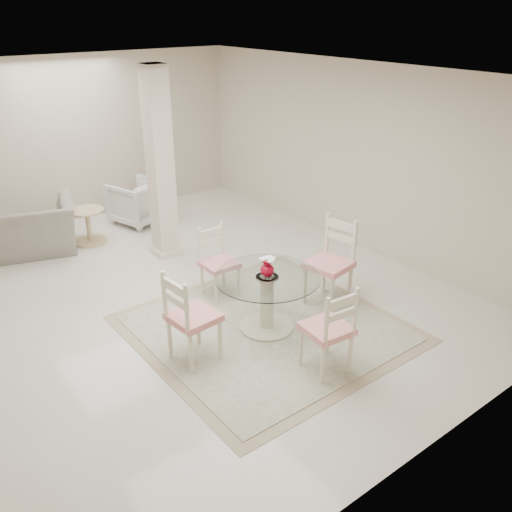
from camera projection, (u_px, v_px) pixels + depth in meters
ground at (182, 297)px, 6.90m from camera, size 7.00×7.00×0.00m
room_shell at (173, 154)px, 6.12m from camera, size 6.02×7.02×2.71m
column at (160, 165)px, 7.54m from camera, size 0.30×0.30×2.70m
area_rug at (267, 328)px, 6.23m from camera, size 2.79×2.79×0.02m
dining_table at (267, 303)px, 6.08m from camera, size 1.18×1.18×0.68m
red_vase at (268, 266)px, 5.89m from camera, size 0.18×0.17×0.24m
dining_chair_east at (333, 256)px, 6.53m from camera, size 0.56×0.56×1.20m
dining_chair_north at (216, 257)px, 6.74m from camera, size 0.41×0.41×1.01m
dining_chair_west at (187, 312)px, 5.41m from camera, size 0.49×0.49×1.13m
dining_chair_south at (332, 325)px, 5.25m from camera, size 0.47×0.47×1.08m
recliner_taupe at (33, 227)px, 8.02m from camera, size 1.45×1.35×0.78m
armchair_white at (138, 202)px, 9.12m from camera, size 0.97×0.98×0.72m
side_table at (89, 227)px, 8.38m from camera, size 0.52×0.52×0.54m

